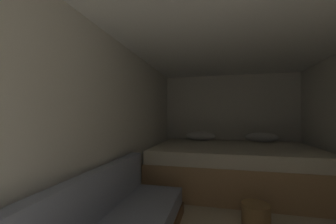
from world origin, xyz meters
name	(u,v)px	position (x,y,z in m)	size (l,w,h in m)	color
wall_back	(229,124)	(0.00, 4.15, 1.01)	(2.76, 0.05, 2.02)	silver
wall_left	(118,130)	(-1.36, 1.82, 1.01)	(0.05, 4.61, 2.02)	silver
ceiling_slab	(241,29)	(0.00, 1.82, 2.04)	(2.76, 4.61, 0.05)	white
bed	(233,166)	(0.00, 3.23, 0.34)	(2.54, 1.71, 0.85)	tan
wicker_basket	(256,216)	(0.15, 1.95, 0.13)	(0.29, 0.29, 0.26)	olive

